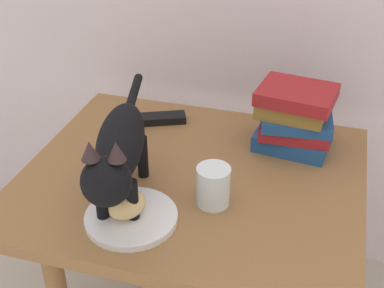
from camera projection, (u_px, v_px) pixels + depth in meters
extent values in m
cube|color=olive|center=(192.00, 180.00, 1.18)|extent=(0.75, 0.63, 0.03)
cylinder|color=olive|center=(138.00, 193.00, 1.56)|extent=(0.04, 0.04, 0.49)
cylinder|color=olive|center=(297.00, 222.00, 1.45)|extent=(0.04, 0.04, 0.49)
cylinder|color=white|center=(131.00, 217.00, 1.03)|extent=(0.18, 0.18, 0.01)
ellipsoid|color=#E0BC7A|center=(127.00, 205.00, 1.01)|extent=(0.09, 0.10, 0.05)
cylinder|color=black|center=(133.00, 202.00, 1.00)|extent=(0.02, 0.02, 0.10)
cylinder|color=black|center=(102.00, 202.00, 1.00)|extent=(0.02, 0.02, 0.10)
cylinder|color=black|center=(143.00, 157.00, 1.14)|extent=(0.02, 0.02, 0.10)
cylinder|color=black|center=(115.00, 156.00, 1.14)|extent=(0.02, 0.02, 0.10)
ellipsoid|color=black|center=(121.00, 142.00, 1.03)|extent=(0.15, 0.27, 0.11)
sphere|color=black|center=(106.00, 181.00, 0.89)|extent=(0.09, 0.09, 0.09)
cone|color=#332224|center=(116.00, 151.00, 0.86)|extent=(0.03, 0.03, 0.03)
cone|color=#332224|center=(90.00, 150.00, 0.86)|extent=(0.03, 0.03, 0.03)
cylinder|color=black|center=(134.00, 92.00, 1.20)|extent=(0.06, 0.16, 0.02)
cube|color=#1E4C8C|center=(293.00, 139.00, 1.26)|extent=(0.19, 0.15, 0.04)
cube|color=maroon|center=(296.00, 128.00, 1.24)|extent=(0.17, 0.14, 0.03)
cube|color=#1E4C8C|center=(297.00, 118.00, 1.22)|extent=(0.17, 0.15, 0.03)
cube|color=olive|center=(293.00, 106.00, 1.21)|extent=(0.16, 0.15, 0.04)
cube|color=maroon|center=(297.00, 95.00, 1.19)|extent=(0.19, 0.16, 0.03)
cylinder|color=silver|center=(213.00, 186.00, 1.06)|extent=(0.07, 0.07, 0.08)
cylinder|color=silver|center=(213.00, 194.00, 1.07)|extent=(0.06, 0.06, 0.04)
cube|color=black|center=(157.00, 119.00, 1.36)|extent=(0.16, 0.10, 0.02)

